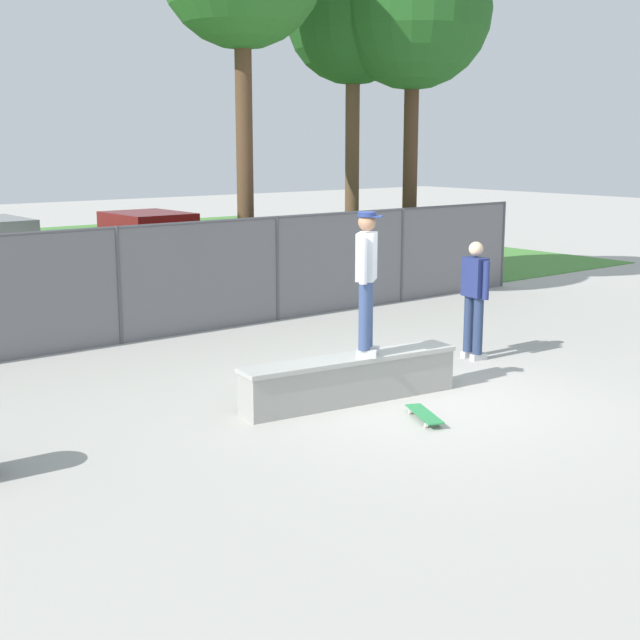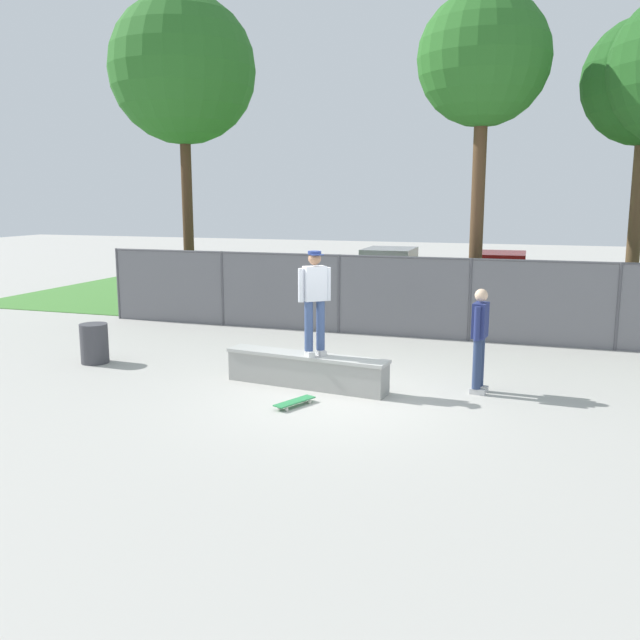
% 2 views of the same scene
% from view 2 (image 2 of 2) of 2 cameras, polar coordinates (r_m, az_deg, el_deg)
% --- Properties ---
extents(ground_plane, '(80.00, 80.00, 0.00)m').
position_cam_2_polar(ground_plane, '(11.50, 1.45, -6.64)').
color(ground_plane, '#ADAAA3').
extents(grass_strip, '(27.97, 20.00, 0.02)m').
position_cam_2_polar(grass_strip, '(26.68, 11.26, 2.92)').
color(grass_strip, '#478438').
rests_on(grass_strip, ground).
extents(concrete_ledge, '(3.08, 0.88, 0.60)m').
position_cam_2_polar(concrete_ledge, '(12.14, -1.17, -4.24)').
color(concrete_ledge, '#999993').
rests_on(concrete_ledge, ground).
extents(skateboarder, '(0.48, 0.44, 1.84)m').
position_cam_2_polar(skateboarder, '(11.75, -0.45, 1.88)').
color(skateboarder, beige).
rests_on(skateboarder, concrete_ledge).
extents(skateboard, '(0.50, 0.81, 0.09)m').
position_cam_2_polar(skateboard, '(11.10, -2.15, -6.87)').
color(skateboard, '#2D8C4C').
rests_on(skateboard, ground).
extents(chainlink_fence, '(16.04, 0.07, 1.96)m').
position_cam_2_polar(chainlink_fence, '(16.45, 6.95, 2.22)').
color(chainlink_fence, '#4C4C51').
rests_on(chainlink_fence, ground).
extents(tree_near_left, '(4.27, 4.27, 9.14)m').
position_cam_2_polar(tree_near_left, '(21.45, -11.46, 19.85)').
color(tree_near_left, '#47301E').
rests_on(tree_near_left, ground).
extents(tree_near_right, '(3.10, 3.10, 8.07)m').
position_cam_2_polar(tree_near_right, '(17.35, 13.57, 20.33)').
color(tree_near_right, '#513823').
rests_on(tree_near_right, ground).
extents(car_white, '(2.08, 4.23, 1.66)m').
position_cam_2_polar(car_white, '(23.03, 5.88, 4.00)').
color(car_white, silver).
rests_on(car_white, ground).
extents(car_red, '(2.08, 4.23, 1.66)m').
position_cam_2_polar(car_red, '(21.92, 14.71, 3.39)').
color(car_red, '#B21E1E').
rests_on(car_red, ground).
extents(bystander, '(0.31, 0.60, 1.82)m').
position_cam_2_polar(bystander, '(11.93, 13.27, -1.30)').
color(bystander, beige).
rests_on(bystander, ground).
extents(trash_bin, '(0.56, 0.56, 0.81)m').
position_cam_2_polar(trash_bin, '(14.59, -18.43, -1.88)').
color(trash_bin, '#3F3F44').
rests_on(trash_bin, ground).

